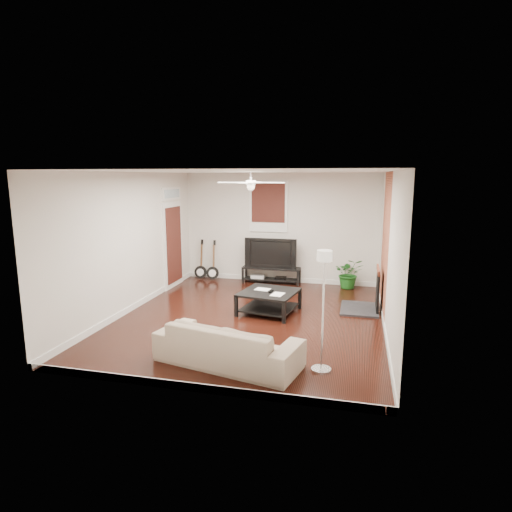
% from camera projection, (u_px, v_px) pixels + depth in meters
% --- Properties ---
extents(room, '(5.01, 6.01, 2.81)m').
position_uv_depth(room, '(251.00, 247.00, 8.07)').
color(room, black).
rests_on(room, ground).
extents(brick_accent, '(0.02, 2.20, 2.80)m').
position_uv_depth(brick_accent, '(385.00, 244.00, 8.45)').
color(brick_accent, '#9F4D33').
rests_on(brick_accent, floor).
extents(fireplace, '(0.80, 1.10, 0.92)m').
position_uv_depth(fireplace, '(368.00, 289.00, 8.69)').
color(fireplace, black).
rests_on(fireplace, floor).
extents(window_back, '(1.00, 0.06, 1.30)m').
position_uv_depth(window_back, '(268.00, 207.00, 10.88)').
color(window_back, '#34130E').
rests_on(window_back, wall_back).
extents(door_left, '(0.08, 1.00, 2.50)m').
position_uv_depth(door_left, '(173.00, 237.00, 10.48)').
color(door_left, white).
rests_on(door_left, wall_left).
extents(tv_stand, '(1.48, 0.39, 0.41)m').
position_uv_depth(tv_stand, '(271.00, 275.00, 10.99)').
color(tv_stand, black).
rests_on(tv_stand, floor).
extents(tv, '(1.33, 0.17, 0.76)m').
position_uv_depth(tv, '(272.00, 252.00, 10.90)').
color(tv, black).
rests_on(tv, tv_stand).
extents(coffee_table, '(1.22, 1.22, 0.44)m').
position_uv_depth(coffee_table, '(269.00, 302.00, 8.60)').
color(coffee_table, black).
rests_on(coffee_table, floor).
extents(sofa, '(2.27, 1.29, 0.62)m').
position_uv_depth(sofa, '(228.00, 344.00, 6.22)').
color(sofa, '#BDAD8E').
rests_on(sofa, floor).
extents(floor_lamp, '(0.34, 0.34, 1.74)m').
position_uv_depth(floor_lamp, '(323.00, 312.00, 5.90)').
color(floor_lamp, white).
rests_on(floor_lamp, floor).
extents(potted_plant, '(0.75, 0.67, 0.75)m').
position_uv_depth(potted_plant, '(349.00, 273.00, 10.44)').
color(potted_plant, '#195A1B').
rests_on(potted_plant, floor).
extents(guitar_left, '(0.35, 0.26, 1.06)m').
position_uv_depth(guitar_left, '(200.00, 260.00, 11.34)').
color(guitar_left, black).
rests_on(guitar_left, floor).
extents(guitar_right, '(0.37, 0.29, 1.06)m').
position_uv_depth(guitar_right, '(212.00, 260.00, 11.23)').
color(guitar_right, black).
rests_on(guitar_right, floor).
extents(ceiling_fan, '(1.24, 1.24, 0.32)m').
position_uv_depth(ceiling_fan, '(251.00, 183.00, 7.85)').
color(ceiling_fan, white).
rests_on(ceiling_fan, ceiling).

